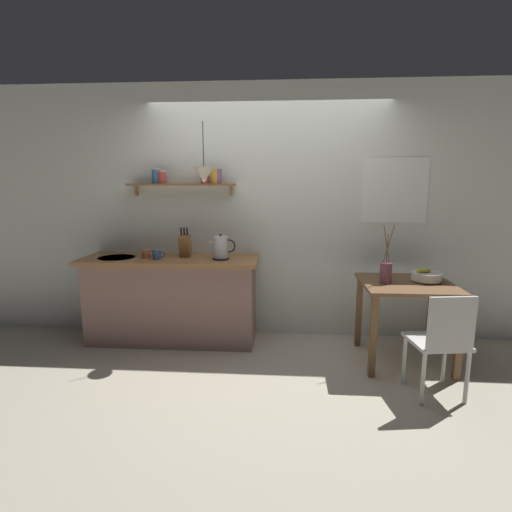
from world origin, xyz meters
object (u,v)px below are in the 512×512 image
fruit_bowl (426,276)px  coffee_mug_by_sink (146,254)px  twig_vase (386,272)px  coffee_mug_spare (157,254)px  dining_chair_near (442,339)px  knife_block (185,245)px  electric_kettle (221,248)px  pendant_lamp (204,174)px  dining_table (406,297)px

fruit_bowl → coffee_mug_by_sink: bearing=174.8°
twig_vase → coffee_mug_spare: twig_vase is taller
dining_chair_near → coffee_mug_spare: size_ratio=6.63×
dining_chair_near → knife_block: knife_block is taller
dining_chair_near → coffee_mug_spare: bearing=160.6°
dining_chair_near → electric_kettle: size_ratio=3.27×
electric_kettle → knife_block: 0.40m
fruit_bowl → pendant_lamp: size_ratio=0.47×
dining_table → electric_kettle: bearing=171.2°
dining_chair_near → knife_block: size_ratio=2.75×
electric_kettle → pendant_lamp: size_ratio=0.46×
pendant_lamp → knife_block: bearing=149.0°
electric_kettle → pendant_lamp: bearing=-158.6°
twig_vase → pendant_lamp: bearing=171.4°
dining_table → coffee_mug_spare: (-2.42, 0.23, 0.33)m
fruit_bowl → electric_kettle: size_ratio=1.02×
coffee_mug_by_sink → dining_chair_near: bearing=-19.9°
dining_table → pendant_lamp: size_ratio=1.45×
dining_table → knife_block: knife_block is taller
fruit_bowl → knife_block: 2.38m
knife_block → pendant_lamp: bearing=-31.0°
coffee_mug_by_sink → pendant_lamp: (0.64, -0.08, 0.80)m
dining_chair_near → pendant_lamp: pendant_lamp is taller
twig_vase → coffee_mug_spare: bearing=173.1°
fruit_bowl → twig_vase: twig_vase is taller
fruit_bowl → coffee_mug_spare: bearing=176.1°
fruit_bowl → coffee_mug_by_sink: (-2.74, 0.25, 0.13)m
coffee_mug_by_sink → coffee_mug_spare: size_ratio=0.96×
electric_kettle → coffee_mug_by_sink: electric_kettle is taller
dining_chair_near → coffee_mug_by_sink: coffee_mug_by_sink is taller
fruit_bowl → dining_chair_near: bearing=-98.1°
dining_chair_near → fruit_bowl: 0.79m
dining_table → twig_vase: size_ratio=1.53×
dining_chair_near → coffee_mug_by_sink: size_ratio=6.91×
knife_block → coffee_mug_by_sink: knife_block is taller
coffee_mug_by_sink → dining_table: bearing=-6.6°
knife_block → coffee_mug_by_sink: size_ratio=2.51×
dining_table → coffee_mug_by_sink: 2.59m
dining_chair_near → twig_vase: (-0.29, 0.62, 0.38)m
electric_kettle → knife_block: knife_block is taller
pendant_lamp → fruit_bowl: bearing=-4.6°
twig_vase → coffee_mug_spare: (-2.21, 0.27, 0.09)m
coffee_mug_by_sink → fruit_bowl: bearing=-5.2°
twig_vase → coffee_mug_by_sink: (-2.35, 0.34, 0.08)m
fruit_bowl → coffee_mug_by_sink: 2.76m
coffee_mug_by_sink → electric_kettle: bearing=-1.6°
dining_table → dining_chair_near: 0.68m
dining_chair_near → electric_kettle: electric_kettle is taller
knife_block → coffee_mug_by_sink: (-0.39, -0.07, -0.08)m
electric_kettle → pendant_lamp: (-0.15, -0.06, 0.73)m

